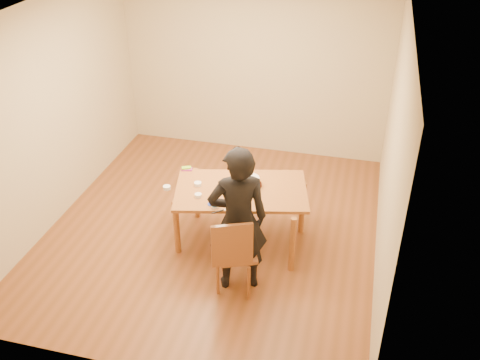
% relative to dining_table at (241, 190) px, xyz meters
% --- Properties ---
extents(room_shell, '(4.00, 4.50, 2.70)m').
position_rel_dining_table_xyz_m(room_shell, '(-0.40, 0.51, 0.62)').
color(room_shell, brown).
rests_on(room_shell, ground).
extents(dining_table, '(1.66, 1.21, 0.04)m').
position_rel_dining_table_xyz_m(dining_table, '(0.00, 0.00, 0.00)').
color(dining_table, brown).
rests_on(dining_table, floor).
extents(dining_chair, '(0.51, 0.51, 0.04)m').
position_rel_dining_table_xyz_m(dining_chair, '(0.15, -0.78, -0.28)').
color(dining_chair, brown).
rests_on(dining_chair, floor).
extents(cake_plate, '(0.29, 0.29, 0.02)m').
position_rel_dining_table_xyz_m(cake_plate, '(0.08, 0.10, 0.03)').
color(cake_plate, red).
rests_on(cake_plate, dining_table).
extents(cake, '(0.24, 0.24, 0.08)m').
position_rel_dining_table_xyz_m(cake, '(0.08, 0.10, 0.08)').
color(cake, white).
rests_on(cake, cake_plate).
extents(frosting_dome, '(0.23, 0.23, 0.03)m').
position_rel_dining_table_xyz_m(frosting_dome, '(0.08, 0.10, 0.13)').
color(frosting_dome, white).
rests_on(frosting_dome, cake).
extents(frosting_tub, '(0.09, 0.09, 0.08)m').
position_rel_dining_table_xyz_m(frosting_tub, '(-0.19, -0.42, 0.06)').
color(frosting_tub, white).
rests_on(frosting_tub, dining_table).
extents(frosting_lid, '(0.08, 0.08, 0.01)m').
position_rel_dining_table_xyz_m(frosting_lid, '(-0.24, -0.39, 0.02)').
color(frosting_lid, navy).
rests_on(frosting_lid, dining_table).
extents(frosting_dollop, '(0.04, 0.04, 0.02)m').
position_rel_dining_table_xyz_m(frosting_dollop, '(-0.24, -0.39, 0.03)').
color(frosting_dollop, white).
rests_on(frosting_dollop, frosting_lid).
extents(ramekin_green, '(0.08, 0.08, 0.04)m').
position_rel_dining_table_xyz_m(ramekin_green, '(-0.43, -0.27, 0.04)').
color(ramekin_green, white).
rests_on(ramekin_green, dining_table).
extents(ramekin_yellow, '(0.09, 0.09, 0.04)m').
position_rel_dining_table_xyz_m(ramekin_yellow, '(-0.51, -0.05, 0.04)').
color(ramekin_yellow, white).
rests_on(ramekin_yellow, dining_table).
extents(ramekin_multi, '(0.09, 0.09, 0.04)m').
position_rel_dining_table_xyz_m(ramekin_multi, '(-0.83, -0.21, 0.04)').
color(ramekin_multi, white).
rests_on(ramekin_multi, dining_table).
extents(candy_box_pink, '(0.14, 0.09, 0.02)m').
position_rel_dining_table_xyz_m(candy_box_pink, '(-0.75, 0.26, 0.03)').
color(candy_box_pink, '#C82FA1').
rests_on(candy_box_pink, dining_table).
extents(candy_box_green, '(0.13, 0.10, 0.02)m').
position_rel_dining_table_xyz_m(candy_box_green, '(-0.75, 0.27, 0.05)').
color(candy_box_green, green).
rests_on(candy_box_green, candy_box_pink).
extents(spatula, '(0.12, 0.11, 0.01)m').
position_rel_dining_table_xyz_m(spatula, '(-0.13, -0.51, 0.02)').
color(spatula, black).
rests_on(spatula, dining_table).
extents(person, '(0.72, 0.60, 1.68)m').
position_rel_dining_table_xyz_m(person, '(0.15, -0.73, 0.11)').
color(person, black).
rests_on(person, floor).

